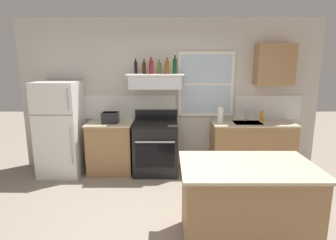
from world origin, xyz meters
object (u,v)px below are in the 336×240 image
(bottle_brown_stout, at_px, (145,68))
(paper_towel_roll, at_px, (222,115))
(bottle_olive_oil_square, at_px, (160,68))
(bottle_amber_wine, at_px, (168,67))
(stove_range, at_px, (157,147))
(bottle_dark_green_wine, at_px, (176,66))
(toaster, at_px, (111,117))
(dish_soap_bottle, at_px, (263,116))
(refrigerator, at_px, (62,128))
(bottle_balsamic_dark, at_px, (137,67))
(kitchen_island, at_px, (247,205))
(bottle_red_label_wine, at_px, (152,67))

(bottle_brown_stout, distance_m, paper_towel_roll, 1.55)
(bottle_brown_stout, bearing_deg, bottle_olive_oil_square, 1.54)
(bottle_amber_wine, bearing_deg, stove_range, -169.00)
(paper_towel_roll, bearing_deg, bottle_dark_green_wine, 175.01)
(toaster, relative_size, dish_soap_bottle, 1.65)
(bottle_brown_stout, bearing_deg, refrigerator, -173.24)
(bottle_olive_oil_square, xyz_separation_m, dish_soap_bottle, (1.82, -0.02, -0.85))
(refrigerator, distance_m, toaster, 0.89)
(bottle_olive_oil_square, bearing_deg, bottle_amber_wine, -41.26)
(bottle_brown_stout, height_order, bottle_dark_green_wine, bottle_dark_green_wine)
(refrigerator, relative_size, bottle_dark_green_wine, 5.16)
(bottle_balsamic_dark, bearing_deg, refrigerator, -172.83)
(bottle_brown_stout, relative_size, dish_soap_bottle, 1.35)
(stove_range, bearing_deg, kitchen_island, -62.41)
(bottle_brown_stout, bearing_deg, bottle_amber_wine, -15.65)
(bottle_amber_wine, distance_m, kitchen_island, 2.62)
(bottle_brown_stout, bearing_deg, paper_towel_roll, -4.82)
(toaster, height_order, paper_towel_roll, paper_towel_roll)
(refrigerator, xyz_separation_m, bottle_brown_stout, (1.45, 0.17, 1.04))
(toaster, height_order, stove_range, toaster)
(toaster, distance_m, paper_towel_roll, 1.91)
(bottle_red_label_wine, distance_m, bottle_olive_oil_square, 0.16)
(bottle_red_label_wine, bearing_deg, bottle_brown_stout, 149.16)
(refrigerator, distance_m, stove_range, 1.69)
(toaster, bearing_deg, refrigerator, -179.37)
(toaster, bearing_deg, bottle_olive_oil_square, 11.38)
(bottle_brown_stout, xyz_separation_m, paper_towel_roll, (1.33, -0.11, -0.80))
(bottle_brown_stout, height_order, dish_soap_bottle, bottle_brown_stout)
(toaster, bearing_deg, bottle_balsamic_dark, 19.39)
(stove_range, bearing_deg, toaster, -179.02)
(toaster, xyz_separation_m, bottle_balsamic_dark, (0.44, 0.16, 0.84))
(bottle_brown_stout, bearing_deg, bottle_dark_green_wine, -4.58)
(bottle_red_label_wine, bearing_deg, bottle_olive_oil_square, 32.16)
(refrigerator, xyz_separation_m, bottle_red_label_wine, (1.58, 0.10, 1.05))
(bottle_olive_oil_square, bearing_deg, refrigerator, -174.03)
(bottle_dark_green_wine, xyz_separation_m, kitchen_island, (0.71, -2.11, -1.42))
(bottle_balsamic_dark, xyz_separation_m, dish_soap_bottle, (2.22, -0.00, -0.85))
(bottle_amber_wine, relative_size, kitchen_island, 0.20)
(bottle_brown_stout, bearing_deg, bottle_red_label_wine, -30.84)
(bottle_balsamic_dark, bearing_deg, bottle_brown_stout, 2.87)
(bottle_amber_wine, bearing_deg, bottle_balsamic_dark, 169.03)
(bottle_balsamic_dark, height_order, dish_soap_bottle, bottle_balsamic_dark)
(refrigerator, relative_size, dish_soap_bottle, 9.03)
(bottle_dark_green_wine, relative_size, dish_soap_bottle, 1.75)
(toaster, xyz_separation_m, stove_range, (0.78, 0.01, -0.54))
(kitchen_island, bearing_deg, refrigerator, 143.71)
(toaster, relative_size, bottle_red_label_wine, 1.06)
(toaster, bearing_deg, stove_range, 0.98)
(toaster, bearing_deg, bottle_dark_green_wine, 6.17)
(bottle_balsamic_dark, distance_m, kitchen_island, 2.91)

